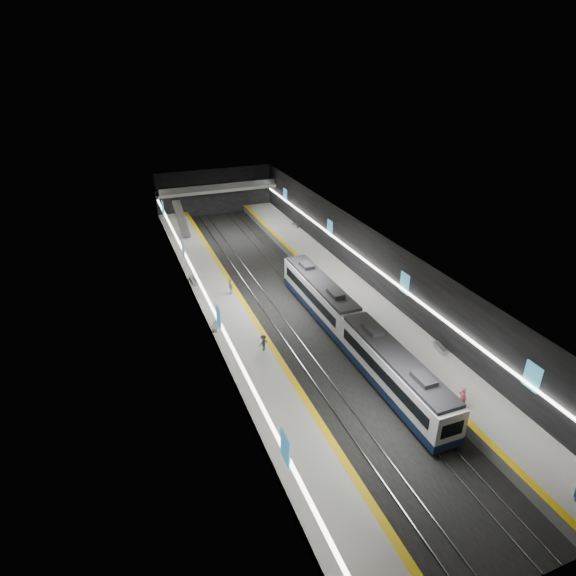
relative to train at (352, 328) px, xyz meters
name	(u,v)px	position (x,y,z in m)	size (l,w,h in m)	color
ground	(288,303)	(-2.50, 10.65, -2.20)	(70.00, 70.00, 0.00)	black
ceiling	(288,238)	(-2.50, 10.65, 5.80)	(20.00, 70.00, 0.04)	beige
wall_left	(200,286)	(-12.50, 10.65, 1.80)	(0.04, 70.00, 8.00)	black
wall_right	(367,259)	(7.50, 10.65, 1.80)	(0.04, 70.00, 8.00)	black
wall_back	(215,192)	(-2.50, 45.65, 1.80)	(20.00, 0.04, 8.00)	black
wall_front	(534,539)	(-2.50, -24.35, 1.80)	(20.00, 0.04, 8.00)	black
platform_left	(225,311)	(-10.00, 10.65, -1.70)	(5.00, 70.00, 1.00)	slate
tile_surface_left	(225,307)	(-10.00, 10.65, -1.19)	(5.00, 70.00, 0.02)	#B2B2AD
tactile_strip_left	(244,303)	(-7.80, 10.65, -1.18)	(0.60, 70.00, 0.02)	yellow
platform_right	(346,289)	(5.00, 10.65, -1.70)	(5.00, 70.00, 1.00)	slate
tile_surface_right	(347,285)	(5.00, 10.65, -1.19)	(5.00, 70.00, 0.02)	#B2B2AD
tactile_strip_right	(330,288)	(2.80, 10.65, -1.18)	(0.60, 70.00, 0.02)	yellow
rails	(288,303)	(-2.50, 10.65, -2.14)	(6.52, 70.00, 0.12)	gray
train	(352,328)	(0.00, 0.00, 0.00)	(2.69, 30.04, 3.60)	#0F1B38
ad_posters	(285,264)	(-2.50, 11.65, 2.30)	(19.94, 53.50, 2.20)	#45A9D0
cove_light_left	(202,288)	(-12.30, 10.65, 1.60)	(0.25, 68.60, 0.12)	white
cove_light_right	(365,261)	(7.30, 10.65, 1.60)	(0.25, 68.60, 0.12)	white
mezzanine_bridge	(217,189)	(-2.50, 43.58, 2.84)	(20.00, 3.00, 1.50)	gray
escalator	(181,219)	(-10.00, 36.65, 0.70)	(1.20, 8.00, 0.60)	#99999E
bench_left_near	(215,327)	(-12.00, 6.62, -1.00)	(0.44, 1.59, 0.39)	#99999E
bench_left_far	(193,280)	(-12.00, 17.97, -0.94)	(0.57, 2.07, 0.51)	#99999E
bench_right_near	(440,348)	(6.83, -4.85, -0.97)	(0.50, 1.82, 0.44)	#99999E
bench_right_far	(295,225)	(7.00, 31.98, -0.99)	(0.48, 1.71, 0.42)	#99999E
passenger_right_a	(462,398)	(3.33, -12.10, -0.23)	(0.70, 0.46, 1.92)	#CB4C5C
passenger_left_a	(231,286)	(-8.54, 13.39, -0.24)	(1.12, 0.47, 1.91)	beige
passenger_left_b	(263,343)	(-8.67, 1.24, -0.41)	(1.01, 0.58, 1.56)	#3A3A41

